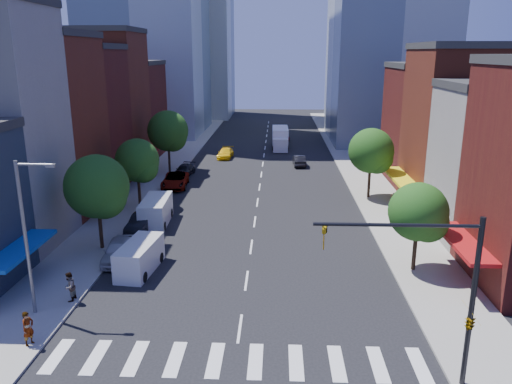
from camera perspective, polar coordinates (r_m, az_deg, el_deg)
ground at (r=28.58m, az=-1.86°, el=-15.32°), size 220.00×220.00×0.00m
sidewalk_left at (r=67.62m, az=-9.94°, el=2.95°), size 5.00×120.00×0.15m
sidewalk_right at (r=66.90m, az=11.50°, el=2.73°), size 5.00×120.00×0.15m
crosswalk at (r=26.06m, az=-2.38°, el=-18.70°), size 19.00×3.00×0.01m
bldg_left_2 at (r=50.89m, az=-24.54°, el=6.70°), size 12.00×9.00×16.00m
bldg_left_3 at (r=58.59m, az=-20.80°, el=7.61°), size 12.00×8.00×15.00m
bldg_left_4 at (r=66.33m, az=-18.04°, el=9.56°), size 12.00×9.00×17.00m
bldg_left_5 at (r=75.46m, az=-15.43°, el=8.89°), size 12.00×10.00×13.00m
bldg_right_2 at (r=52.53m, az=23.87°, el=6.46°), size 12.00×10.00×15.00m
bldg_right_3 at (r=61.99m, az=20.51°, el=7.09°), size 12.00×10.00×13.00m
traffic_signal at (r=23.92m, az=22.20°, el=-11.77°), size 7.24×2.24×8.00m
streetlight at (r=30.40m, az=-24.64°, el=-3.89°), size 2.25×0.25×9.00m
tree_left_near at (r=39.02m, az=-17.54°, el=0.32°), size 4.80×4.80×7.30m
tree_left_mid at (r=49.28m, az=-13.26°, el=3.34°), size 4.20×4.20×6.65m
tree_left_far at (r=62.52m, az=-9.90°, el=6.71°), size 5.00×5.00×7.75m
tree_right_near at (r=35.37m, az=18.29°, el=-2.45°), size 4.00×4.00×6.20m
tree_right_far at (r=52.21m, az=13.18°, el=4.40°), size 4.60×4.60×7.20m
parked_car_front at (r=37.90m, az=-15.39°, el=-6.43°), size 2.29×4.90×1.62m
parked_car_second at (r=43.55m, az=-12.93°, el=-3.42°), size 2.00×4.71×1.51m
parked_car_third at (r=56.89m, az=-9.21°, el=1.33°), size 3.06×5.98×1.62m
parked_car_rear at (r=62.33m, az=-8.18°, el=2.49°), size 2.41×4.72×1.31m
cargo_van_near at (r=35.66m, az=-13.23°, el=-7.33°), size 2.46×5.06×2.08m
cargo_van_far at (r=44.93m, az=-11.41°, el=-2.22°), size 2.42×5.49×2.30m
taxi at (r=72.11m, az=-3.51°, el=4.44°), size 2.26×4.86×1.37m
traffic_car_oncoming at (r=67.21m, az=4.95°, el=3.61°), size 1.76×4.43×1.43m
traffic_car_far at (r=87.15m, az=3.30°, el=6.37°), size 1.66×3.82×1.28m
box_truck at (r=79.12m, az=2.78°, el=6.08°), size 2.60×8.08×3.24m
pedestrian_near at (r=28.95m, az=-24.60°, el=-13.98°), size 0.66×0.79×1.85m
pedestrian_far at (r=32.64m, az=-20.55°, el=-10.12°), size 0.77×0.95×1.82m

